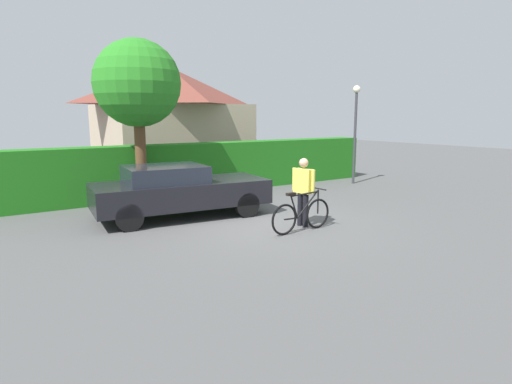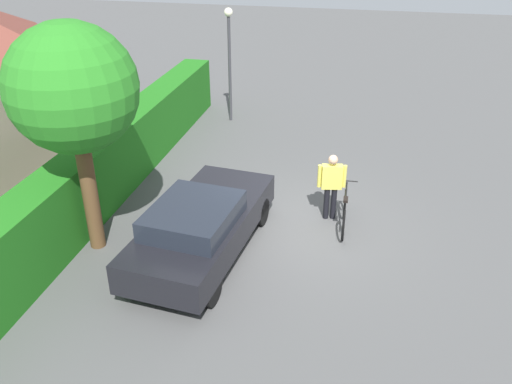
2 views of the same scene
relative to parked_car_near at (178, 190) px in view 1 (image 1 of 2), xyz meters
The scene contains 8 objects.
ground_plane 2.53m from the parked_car_near, 47.07° to the right, with size 60.00×60.00×0.00m, color #4F4F4F.
hedge_row 3.49m from the parked_car_near, 61.69° to the left, with size 15.33×0.90×1.70m, color #1F6C19.
house_distant 8.89m from the parked_car_near, 68.43° to the left, with size 6.15×5.41×4.75m.
parked_car_near is the anchor object (origin of this frame).
bicycle 3.36m from the parked_car_near, 58.26° to the right, with size 1.72×0.50×0.96m.
person_rider 3.26m from the parked_car_near, 49.75° to the right, with size 0.29×0.65×1.63m.
street_lamp 8.33m from the parked_car_near, 10.60° to the left, with size 0.28×0.28×3.75m.
tree_kerbside 3.64m from the parked_car_near, 93.80° to the left, with size 2.52×2.52×4.80m.
Camera 1 is at (-5.98, -8.32, 2.60)m, focal length 29.82 mm.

